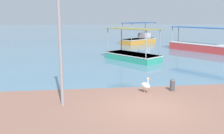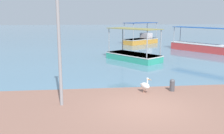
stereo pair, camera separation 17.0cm
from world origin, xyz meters
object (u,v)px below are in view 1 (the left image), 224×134
at_px(pelican, 146,85).
at_px(fishing_boat_far_left, 199,46).
at_px(fishing_boat_center, 132,54).
at_px(lamp_post, 59,28).
at_px(fishing_boat_far_right, 139,39).
at_px(mooring_bollard, 172,84).

bearing_deg(pelican, fishing_boat_far_left, 55.59).
relative_size(fishing_boat_far_left, fishing_boat_center, 1.26).
bearing_deg(fishing_boat_center, lamp_post, -116.33).
bearing_deg(lamp_post, fishing_boat_center, 63.67).
bearing_deg(pelican, fishing_boat_far_right, 77.86).
bearing_deg(fishing_boat_far_right, mooring_bollard, -98.49).
height_order(fishing_boat_far_left, pelican, fishing_boat_far_left).
xyz_separation_m(fishing_boat_far_right, mooring_bollard, (-3.17, -21.21, -0.26)).
xyz_separation_m(fishing_boat_far_right, lamp_post, (-8.54, -22.66, 2.68)).
distance_m(fishing_boat_center, lamp_post, 11.81).
height_order(fishing_boat_far_right, fishing_boat_center, fishing_boat_far_right).
distance_m(lamp_post, mooring_bollard, 6.30).
relative_size(fishing_boat_center, lamp_post, 0.87).
relative_size(fishing_boat_far_right, fishing_boat_center, 1.03).
xyz_separation_m(fishing_boat_center, pelican, (-1.15, -9.00, -0.12)).
xyz_separation_m(fishing_boat_far_left, mooring_bollard, (-7.85, -13.38, -0.23)).
xyz_separation_m(fishing_boat_far_right, fishing_boat_far_left, (4.68, -7.83, -0.03)).
relative_size(fishing_boat_far_right, pelican, 6.56).
height_order(fishing_boat_far_right, fishing_boat_far_left, fishing_boat_far_right).
bearing_deg(fishing_boat_far_left, mooring_bollard, -120.38).
xyz_separation_m(fishing_boat_far_left, lamp_post, (-13.22, -14.84, 2.71)).
height_order(fishing_boat_far_right, pelican, fishing_boat_far_right).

